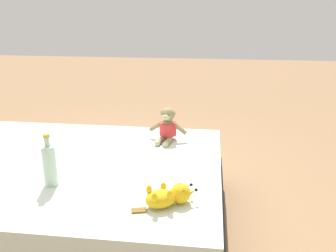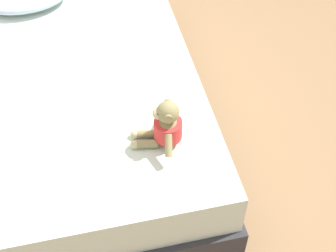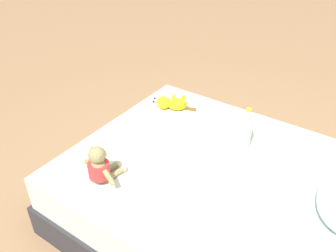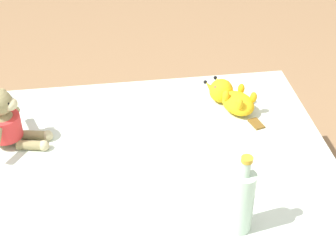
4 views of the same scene
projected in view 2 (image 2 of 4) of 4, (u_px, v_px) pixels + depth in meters
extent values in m
plane|color=#93704C|center=(65.00, 132.00, 2.77)|extent=(16.00, 16.00, 0.00)
cube|color=#2D2D33|center=(62.00, 119.00, 2.69)|extent=(1.48, 1.97, 0.23)
cube|color=silver|center=(55.00, 89.00, 2.51)|extent=(1.43, 1.91, 0.24)
ellipsoid|color=#8E8456|center=(168.00, 130.00, 2.06)|extent=(0.12, 0.13, 0.15)
cylinder|color=red|center=(168.00, 129.00, 2.06)|extent=(0.14, 0.14, 0.09)
sphere|color=#8E8456|center=(168.00, 112.00, 1.98)|extent=(0.10, 0.10, 0.10)
ellipsoid|color=#C1B789|center=(158.00, 113.00, 1.98)|extent=(0.06, 0.07, 0.04)
sphere|color=black|center=(159.00, 114.00, 1.96)|extent=(0.01, 0.01, 0.01)
sphere|color=black|center=(159.00, 108.00, 1.98)|extent=(0.01, 0.01, 0.01)
cylinder|color=#8E8456|center=(168.00, 118.00, 1.94)|extent=(0.03, 0.01, 0.03)
cylinder|color=#8E8456|center=(168.00, 102.00, 2.00)|extent=(0.03, 0.01, 0.03)
cylinder|color=#8E8456|center=(169.00, 146.00, 1.99)|extent=(0.05, 0.10, 0.08)
cylinder|color=#8E8456|center=(167.00, 112.00, 2.12)|extent=(0.05, 0.10, 0.08)
cylinder|color=#8E8456|center=(146.00, 144.00, 2.08)|extent=(0.11, 0.05, 0.04)
cylinder|color=#8E8456|center=(146.00, 134.00, 2.12)|extent=(0.11, 0.05, 0.04)
sphere|color=#C1B789|center=(135.00, 145.00, 2.08)|extent=(0.04, 0.04, 0.04)
sphere|color=#C1B789|center=(135.00, 134.00, 2.12)|extent=(0.04, 0.04, 0.04)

